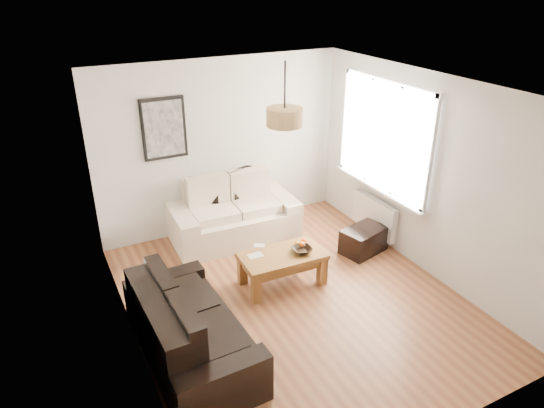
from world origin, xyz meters
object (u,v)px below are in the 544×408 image
ottoman (364,240)px  coffee_table (282,269)px  loveseat_cream (233,210)px  sofa_leather (190,324)px

ottoman → coffee_table: bearing=-173.3°
loveseat_cream → ottoman: bearing=-37.3°
loveseat_cream → ottoman: (1.49, -1.23, -0.27)m
sofa_leather → coffee_table: bearing=-65.3°
sofa_leather → coffee_table: sofa_leather is taller
ottoman → loveseat_cream: bearing=140.4°
sofa_leather → coffee_table: size_ratio=1.76×
loveseat_cream → sofa_leather: loveseat_cream is taller
loveseat_cream → coffee_table: (0.08, -1.40, -0.24)m
loveseat_cream → sofa_leather: (-1.39, -2.14, -0.05)m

